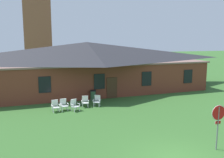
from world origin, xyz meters
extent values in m
cube|color=brown|center=(0.00, 18.13, 1.60)|extent=(25.72, 10.00, 3.20)
cube|color=#835E55|center=(0.00, 18.13, 3.28)|extent=(26.23, 10.20, 0.16)
pyramid|color=#28282D|center=(0.00, 18.13, 4.45)|extent=(26.74, 10.40, 2.18)
cube|color=black|center=(-5.14, 13.10, 1.76)|extent=(1.10, 0.06, 1.50)
cube|color=black|center=(0.00, 13.10, 1.76)|extent=(1.10, 0.06, 1.50)
cube|color=black|center=(5.14, 13.10, 1.76)|extent=(1.10, 0.06, 1.50)
cube|color=black|center=(10.29, 13.10, 1.76)|extent=(1.10, 0.06, 1.50)
cube|color=#422819|center=(1.29, 13.10, 1.05)|extent=(1.10, 0.06, 2.10)
cube|color=#93563D|center=(-4.54, 38.64, 7.02)|extent=(4.80, 4.80, 14.05)
cylinder|color=slate|center=(2.70, 0.42, 1.17)|extent=(0.07, 0.07, 2.33)
cylinder|color=white|center=(2.70, 0.43, 2.01)|extent=(0.81, 0.06, 0.81)
cylinder|color=#B71414|center=(2.70, 0.41, 2.01)|extent=(0.76, 0.06, 0.76)
cube|color=#B71414|center=(2.70, 0.42, 1.49)|extent=(0.32, 0.04, 0.16)
cube|color=white|center=(2.70, 0.43, 1.49)|extent=(0.34, 0.03, 0.18)
cube|color=silver|center=(-4.31, 9.90, 0.18)|extent=(0.05, 0.05, 0.36)
cube|color=silver|center=(-4.77, 9.85, 0.18)|extent=(0.05, 0.05, 0.36)
cube|color=silver|center=(-4.36, 10.34, 0.18)|extent=(0.05, 0.05, 0.36)
cube|color=silver|center=(-4.81, 10.29, 0.18)|extent=(0.05, 0.05, 0.36)
cube|color=silver|center=(-4.56, 10.09, 0.39)|extent=(0.59, 0.57, 0.05)
cube|color=silver|center=(-4.59, 10.40, 0.69)|extent=(0.53, 0.24, 0.54)
cube|color=silver|center=(-4.27, 10.10, 0.58)|extent=(0.11, 0.47, 0.03)
cube|color=silver|center=(-4.25, 9.94, 0.47)|extent=(0.04, 0.04, 0.22)
cube|color=silver|center=(-4.85, 10.04, 0.58)|extent=(0.11, 0.47, 0.03)
cube|color=silver|center=(-4.83, 9.88, 0.47)|extent=(0.04, 0.04, 0.22)
cube|color=white|center=(-3.59, 10.10, 0.18)|extent=(0.06, 0.06, 0.36)
cube|color=white|center=(-4.04, 10.04, 0.18)|extent=(0.06, 0.06, 0.36)
cube|color=white|center=(-3.65, 10.54, 0.18)|extent=(0.06, 0.06, 0.36)
cube|color=white|center=(-4.11, 10.47, 0.18)|extent=(0.06, 0.06, 0.36)
cube|color=white|center=(-3.85, 10.29, 0.39)|extent=(0.61, 0.59, 0.05)
cube|color=white|center=(-3.89, 10.60, 0.69)|extent=(0.53, 0.26, 0.54)
cube|color=white|center=(-3.56, 10.31, 0.58)|extent=(0.13, 0.47, 0.03)
cube|color=white|center=(-3.54, 10.15, 0.47)|extent=(0.05, 0.05, 0.22)
cube|color=white|center=(-4.13, 10.23, 0.58)|extent=(0.13, 0.47, 0.03)
cube|color=white|center=(-4.11, 10.07, 0.47)|extent=(0.05, 0.05, 0.22)
cube|color=white|center=(-2.71, 9.73, 0.18)|extent=(0.06, 0.06, 0.36)
cube|color=white|center=(-3.14, 9.56, 0.18)|extent=(0.06, 0.06, 0.36)
cube|color=white|center=(-2.87, 10.14, 0.18)|extent=(0.06, 0.06, 0.36)
cube|color=white|center=(-3.30, 9.98, 0.18)|extent=(0.06, 0.06, 0.36)
cube|color=white|center=(-3.01, 9.85, 0.39)|extent=(0.69, 0.68, 0.05)
cube|color=white|center=(-3.12, 10.14, 0.69)|extent=(0.55, 0.36, 0.54)
cube|color=white|center=(-2.73, 9.94, 0.58)|extent=(0.22, 0.46, 0.03)
cube|color=white|center=(-2.67, 9.79, 0.47)|extent=(0.05, 0.05, 0.22)
cube|color=white|center=(-3.27, 9.73, 0.58)|extent=(0.22, 0.46, 0.03)
cube|color=white|center=(-3.21, 9.58, 0.47)|extent=(0.05, 0.05, 0.22)
cube|color=silver|center=(-1.81, 10.44, 0.18)|extent=(0.06, 0.06, 0.36)
cube|color=silver|center=(-2.26, 10.52, 0.18)|extent=(0.06, 0.06, 0.36)
cube|color=silver|center=(-1.72, 10.87, 0.18)|extent=(0.06, 0.06, 0.36)
cube|color=silver|center=(-2.18, 10.96, 0.18)|extent=(0.06, 0.06, 0.36)
cube|color=silver|center=(-1.99, 10.70, 0.39)|extent=(0.63, 0.61, 0.05)
cube|color=silver|center=(-1.93, 11.00, 0.69)|extent=(0.54, 0.28, 0.54)
cube|color=silver|center=(-1.71, 10.62, 0.58)|extent=(0.15, 0.47, 0.03)
cube|color=silver|center=(-1.74, 10.46, 0.47)|extent=(0.05, 0.05, 0.22)
cube|color=silver|center=(-2.28, 10.73, 0.58)|extent=(0.15, 0.47, 0.03)
cube|color=silver|center=(-2.31, 10.57, 0.47)|extent=(0.05, 0.05, 0.22)
cube|color=white|center=(-0.86, 10.35, 0.18)|extent=(0.07, 0.07, 0.36)
cube|color=white|center=(-1.26, 10.56, 0.18)|extent=(0.07, 0.07, 0.36)
cube|color=white|center=(-0.65, 10.74, 0.18)|extent=(0.07, 0.07, 0.36)
cube|color=white|center=(-1.06, 10.96, 0.18)|extent=(0.07, 0.07, 0.36)
cube|color=white|center=(-0.96, 10.65, 0.39)|extent=(0.72, 0.71, 0.05)
cube|color=white|center=(-0.82, 10.93, 0.69)|extent=(0.54, 0.41, 0.54)
cube|color=white|center=(-0.71, 10.50, 0.58)|extent=(0.27, 0.44, 0.03)
cube|color=white|center=(-0.79, 10.36, 0.47)|extent=(0.05, 0.05, 0.22)
cube|color=white|center=(-1.23, 10.77, 0.58)|extent=(0.27, 0.44, 0.03)
cube|color=white|center=(-1.30, 10.63, 0.47)|extent=(0.05, 0.05, 0.22)
cylinder|color=#335638|center=(-0.73, 12.83, 0.45)|extent=(0.52, 0.52, 0.90)
cylinder|color=black|center=(-0.73, 12.83, 0.94)|extent=(0.56, 0.56, 0.08)
camera|label=1|loc=(-6.45, -9.04, 5.69)|focal=38.50mm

